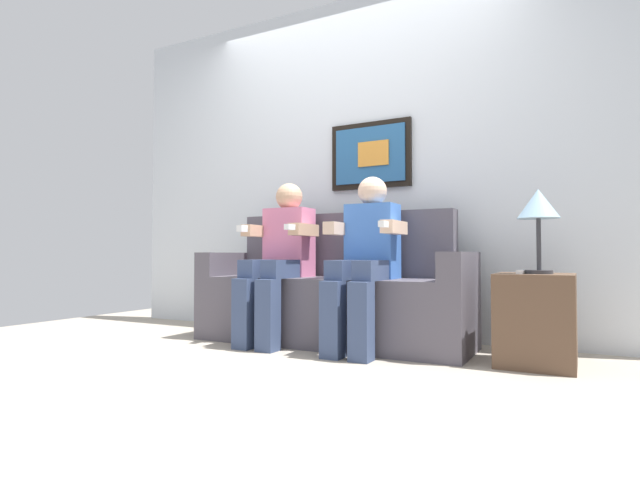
% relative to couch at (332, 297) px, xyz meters
% --- Properties ---
extents(ground_plane, '(5.57, 5.57, 0.00)m').
position_rel_couch_xyz_m(ground_plane, '(0.00, -0.33, -0.31)').
color(ground_plane, '#9E9384').
extents(back_wall_assembly, '(4.28, 0.10, 2.60)m').
position_rel_couch_xyz_m(back_wall_assembly, '(0.00, 0.44, 0.99)').
color(back_wall_assembly, silver).
rests_on(back_wall_assembly, ground_plane).
extents(couch, '(1.88, 0.58, 0.90)m').
position_rel_couch_xyz_m(couch, '(0.00, 0.00, 0.00)').
color(couch, '#514C56').
rests_on(couch, ground_plane).
extents(person_on_left, '(0.46, 0.56, 1.11)m').
position_rel_couch_xyz_m(person_on_left, '(-0.32, -0.17, 0.29)').
color(person_on_left, pink).
rests_on(person_on_left, ground_plane).
extents(person_on_right, '(0.46, 0.56, 1.11)m').
position_rel_couch_xyz_m(person_on_right, '(0.32, -0.17, 0.29)').
color(person_on_right, '#3F72CC').
rests_on(person_on_right, ground_plane).
extents(side_table_right, '(0.40, 0.40, 0.50)m').
position_rel_couch_xyz_m(side_table_right, '(1.29, -0.11, -0.06)').
color(side_table_right, brown).
rests_on(side_table_right, ground_plane).
extents(table_lamp, '(0.22, 0.22, 0.46)m').
position_rel_couch_xyz_m(table_lamp, '(1.31, -0.13, 0.55)').
color(table_lamp, '#333338').
rests_on(table_lamp, side_table_right).
extents(spare_remote_on_table, '(0.04, 0.13, 0.02)m').
position_rel_couch_xyz_m(spare_remote_on_table, '(1.23, -0.18, 0.20)').
color(spare_remote_on_table, white).
rests_on(spare_remote_on_table, side_table_right).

